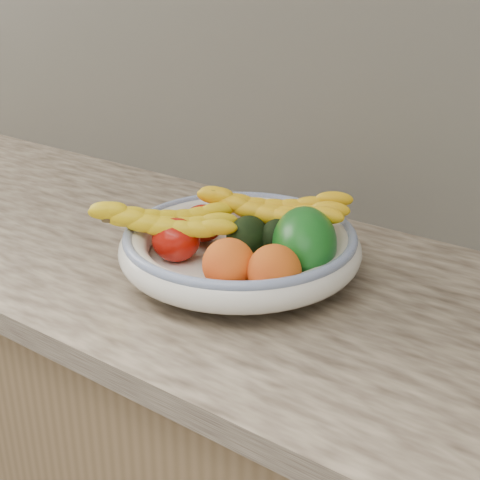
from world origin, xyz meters
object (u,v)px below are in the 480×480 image
object	(u,v)px
green_mango	(304,243)
fruit_bowl	(240,246)
banana_bunch_back	(271,214)
banana_bunch_front	(164,225)

from	to	relation	value
green_mango	fruit_bowl	bearing A→B (deg)	153.20
fruit_bowl	banana_bunch_back	xyz separation A→B (m)	(0.02, 0.07, 0.04)
green_mango	banana_bunch_front	distance (m)	0.23
green_mango	banana_bunch_front	size ratio (longest dim) A/B	0.61
fruit_bowl	banana_bunch_back	size ratio (longest dim) A/B	1.44
banana_bunch_back	banana_bunch_front	world-z (taller)	banana_bunch_back
fruit_bowl	banana_bunch_front	world-z (taller)	banana_bunch_front
fruit_bowl	banana_bunch_back	distance (m)	0.08
banana_bunch_front	fruit_bowl	bearing A→B (deg)	-6.27
fruit_bowl	banana_bunch_front	bearing A→B (deg)	-148.14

